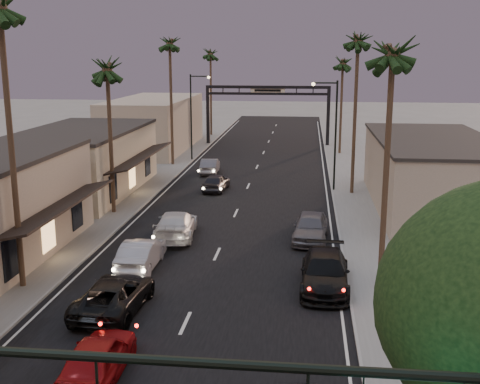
% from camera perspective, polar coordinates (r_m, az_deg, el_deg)
% --- Properties ---
extents(ground, '(200.00, 200.00, 0.00)m').
position_cam_1_polar(ground, '(45.63, 0.04, -1.05)').
color(ground, slate).
rests_on(ground, ground).
extents(road, '(14.00, 120.00, 0.02)m').
position_cam_1_polar(road, '(50.47, 0.67, 0.32)').
color(road, black).
rests_on(road, ground).
extents(sidewalk_left, '(5.00, 92.00, 0.12)m').
position_cam_1_polar(sidewalk_left, '(58.85, -7.88, 2.08)').
color(sidewalk_left, slate).
rests_on(sidewalk_left, ground).
extents(sidewalk_right, '(5.00, 92.00, 0.12)m').
position_cam_1_polar(sidewalk_right, '(57.25, 10.89, 1.66)').
color(sidewalk_right, slate).
rests_on(sidewalk_right, ground).
extents(storefront_far, '(8.00, 16.00, 5.00)m').
position_cam_1_polar(storefront_far, '(50.09, -14.66, 2.71)').
color(storefront_far, tan).
rests_on(storefront_far, ground).
extents(storefront_dist, '(8.00, 20.00, 6.00)m').
position_cam_1_polar(storefront_dist, '(71.73, -8.14, 6.40)').
color(storefront_dist, gray).
rests_on(storefront_dist, ground).
extents(building_right, '(8.00, 18.00, 5.00)m').
position_cam_1_polar(building_right, '(45.74, 17.76, 1.56)').
color(building_right, gray).
rests_on(building_right, ground).
extents(arch, '(15.20, 0.40, 7.27)m').
position_cam_1_polar(arch, '(74.36, 2.63, 8.70)').
color(arch, black).
rests_on(arch, ground).
extents(streetlight_right, '(2.13, 0.30, 9.00)m').
position_cam_1_polar(streetlight_right, '(49.37, 8.75, 6.16)').
color(streetlight_right, black).
rests_on(streetlight_right, ground).
extents(streetlight_left, '(2.13, 0.30, 9.00)m').
position_cam_1_polar(streetlight_left, '(63.37, -4.42, 7.75)').
color(streetlight_left, black).
rests_on(streetlight_left, ground).
extents(palm_lc, '(3.20, 3.20, 12.20)m').
position_cam_1_polar(palm_lc, '(42.21, -12.52, 11.87)').
color(palm_lc, '#38281C').
rests_on(palm_lc, ground).
extents(palm_ld, '(3.20, 3.20, 14.20)m').
position_cam_1_polar(palm_ld, '(60.53, -6.69, 14.18)').
color(palm_ld, '#38281C').
rests_on(palm_ld, ground).
extents(palm_ra, '(3.20, 3.20, 13.20)m').
position_cam_1_polar(palm_ra, '(28.24, 14.33, 13.35)').
color(palm_ra, '#38281C').
rests_on(palm_ra, ground).
extents(palm_rb, '(3.20, 3.20, 14.20)m').
position_cam_1_polar(palm_rb, '(48.16, 11.16, 14.35)').
color(palm_rb, '#38281C').
rests_on(palm_rb, ground).
extents(palm_rc, '(3.20, 3.20, 12.20)m').
position_cam_1_polar(palm_rc, '(68.10, 9.74, 12.30)').
color(palm_rc, '#38281C').
rests_on(palm_rc, ground).
extents(palm_far, '(3.20, 3.20, 13.20)m').
position_cam_1_polar(palm_far, '(83.05, -2.82, 13.23)').
color(palm_far, '#38281C').
rests_on(palm_far, ground).
extents(oncoming_red, '(1.96, 4.65, 1.57)m').
position_cam_1_polar(oncoming_red, '(22.19, -13.35, -15.01)').
color(oncoming_red, maroon).
rests_on(oncoming_red, ground).
extents(oncoming_pickup, '(2.71, 5.54, 1.52)m').
position_cam_1_polar(oncoming_pickup, '(27.27, -11.83, -9.53)').
color(oncoming_pickup, black).
rests_on(oncoming_pickup, ground).
extents(oncoming_silver, '(1.70, 4.76, 1.56)m').
position_cam_1_polar(oncoming_silver, '(32.26, -9.34, -5.79)').
color(oncoming_silver, '#939297').
rests_on(oncoming_silver, ground).
extents(oncoming_white, '(2.79, 5.81, 1.63)m').
position_cam_1_polar(oncoming_white, '(37.19, -6.11, -3.10)').
color(oncoming_white, silver).
rests_on(oncoming_white, ground).
extents(oncoming_dgrey, '(2.06, 4.36, 1.44)m').
position_cam_1_polar(oncoming_dgrey, '(49.62, -2.29, 0.94)').
color(oncoming_dgrey, black).
rests_on(oncoming_dgrey, ground).
extents(oncoming_grey_far, '(1.79, 4.44, 1.44)m').
position_cam_1_polar(oncoming_grey_far, '(56.81, -2.87, 2.47)').
color(oncoming_grey_far, '#56555B').
rests_on(oncoming_grey_far, ground).
extents(curbside_black, '(2.43, 5.71, 1.64)m').
position_cam_1_polar(curbside_black, '(29.42, 8.05, -7.54)').
color(curbside_black, black).
rests_on(curbside_black, ground).
extents(curbside_grey, '(2.32, 5.08, 1.69)m').
position_cam_1_polar(curbside_grey, '(36.62, 6.69, -3.32)').
color(curbside_grey, '#504F54').
rests_on(curbside_grey, ground).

